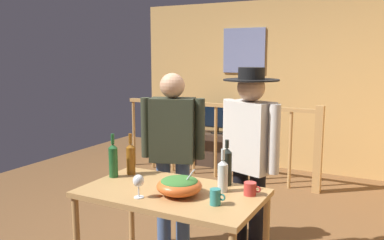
# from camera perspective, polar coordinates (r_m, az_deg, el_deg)

# --- Properties ---
(back_wall) EXTENTS (5.07, 0.10, 2.59)m
(back_wall) POSITION_cam_1_polar(r_m,az_deg,el_deg) (6.35, 14.11, 4.69)
(back_wall) COLOR tan
(back_wall) RESTS_ON ground_plane
(framed_picture) EXTENTS (0.69, 0.03, 0.70)m
(framed_picture) POSITION_cam_1_polar(r_m,az_deg,el_deg) (6.50, 7.38, 9.73)
(framed_picture) COLOR #717BA8
(stair_railing) EXTENTS (2.96, 0.10, 1.13)m
(stair_railing) POSITION_cam_1_polar(r_m,az_deg,el_deg) (5.64, 7.18, -2.03)
(stair_railing) COLOR #B2844C
(stair_railing) RESTS_ON ground_plane
(tv_console) EXTENTS (0.90, 0.40, 0.52)m
(tv_console) POSITION_cam_1_polar(r_m,az_deg,el_deg) (6.53, 3.66, -4.14)
(tv_console) COLOR #38281E
(tv_console) RESTS_ON ground_plane
(flat_screen_tv) EXTENTS (0.70, 0.12, 0.49)m
(flat_screen_tv) POSITION_cam_1_polar(r_m,az_deg,el_deg) (6.39, 3.59, 0.56)
(flat_screen_tv) COLOR black
(flat_screen_tv) RESTS_ON tv_console
(serving_table) EXTENTS (1.32, 0.76, 0.78)m
(serving_table) POSITION_cam_1_polar(r_m,az_deg,el_deg) (3.02, -2.91, -11.42)
(serving_table) COLOR #B2844C
(serving_table) RESTS_ON ground_plane
(salad_bowl) EXTENTS (0.32, 0.32, 0.20)m
(salad_bowl) POSITION_cam_1_polar(r_m,az_deg,el_deg) (2.89, -1.81, -9.19)
(salad_bowl) COLOR #DB5B23
(salad_bowl) RESTS_ON serving_table
(wine_glass) EXTENTS (0.08, 0.08, 0.17)m
(wine_glass) POSITION_cam_1_polar(r_m,az_deg,el_deg) (2.84, -7.58, -8.65)
(wine_glass) COLOR silver
(wine_glass) RESTS_ON serving_table
(wine_bottle_dark) EXTENTS (0.08, 0.08, 0.35)m
(wine_bottle_dark) POSITION_cam_1_polar(r_m,az_deg,el_deg) (3.08, 4.94, -6.50)
(wine_bottle_dark) COLOR black
(wine_bottle_dark) RESTS_ON serving_table
(wine_bottle_green) EXTENTS (0.07, 0.07, 0.36)m
(wine_bottle_green) POSITION_cam_1_polar(r_m,az_deg,el_deg) (3.33, -11.09, -5.52)
(wine_bottle_green) COLOR #1E5628
(wine_bottle_green) RESTS_ON serving_table
(wine_bottle_amber) EXTENTS (0.07, 0.07, 0.34)m
(wine_bottle_amber) POSITION_cam_1_polar(r_m,az_deg,el_deg) (3.39, -8.67, -5.33)
(wine_bottle_amber) COLOR brown
(wine_bottle_amber) RESTS_ON serving_table
(wine_bottle_clear) EXTENTS (0.07, 0.07, 0.32)m
(wine_bottle_clear) POSITION_cam_1_polar(r_m,az_deg,el_deg) (2.94, 4.38, -7.74)
(wine_bottle_clear) COLOR silver
(wine_bottle_clear) RESTS_ON serving_table
(mug_teal) EXTENTS (0.11, 0.07, 0.11)m
(mug_teal) POSITION_cam_1_polar(r_m,az_deg,el_deg) (2.71, 3.35, -10.81)
(mug_teal) COLOR teal
(mug_teal) RESTS_ON serving_table
(mug_red) EXTENTS (0.12, 0.09, 0.09)m
(mug_red) POSITION_cam_1_polar(r_m,az_deg,el_deg) (2.92, 8.25, -9.61)
(mug_red) COLOR #B7332D
(mug_red) RESTS_ON serving_table
(person_standing_left) EXTENTS (0.56, 0.34, 1.61)m
(person_standing_left) POSITION_cam_1_polar(r_m,az_deg,el_deg) (3.66, -2.74, -3.67)
(person_standing_left) COLOR #3D5684
(person_standing_left) RESTS_ON ground_plane
(person_standing_right) EXTENTS (0.54, 0.45, 1.67)m
(person_standing_right) POSITION_cam_1_polar(r_m,az_deg,el_deg) (3.35, 8.17, -4.15)
(person_standing_right) COLOR black
(person_standing_right) RESTS_ON ground_plane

